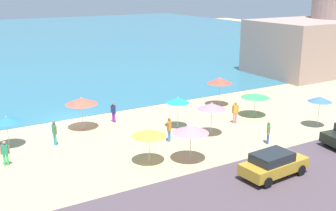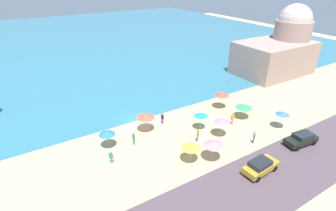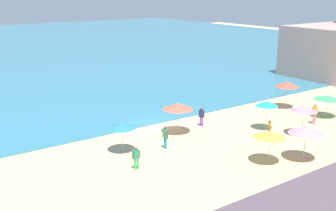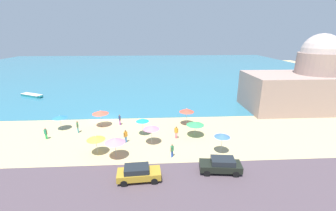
# 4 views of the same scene
# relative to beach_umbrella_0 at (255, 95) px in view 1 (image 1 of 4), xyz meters

# --- Properties ---
(ground_plane) EXTENTS (160.00, 160.00, 0.00)m
(ground_plane) POSITION_rel_beach_umbrella_0_xyz_m (-14.00, 7.26, -1.83)
(ground_plane) COLOR tan
(beach_umbrella_0) EXTENTS (2.44, 2.44, 2.08)m
(beach_umbrella_0) POSITION_rel_beach_umbrella_0_xyz_m (0.00, 0.00, 0.00)
(beach_umbrella_0) COLOR #B2B2B7
(beach_umbrella_0) RESTS_ON ground_plane
(beach_umbrella_1) EXTENTS (2.27, 2.27, 2.72)m
(beach_umbrella_1) POSITION_rel_beach_umbrella_0_xyz_m (-0.62, 4.10, 0.56)
(beach_umbrella_1) COLOR #B2B2B7
(beach_umbrella_1) RESTS_ON ground_plane
(beach_umbrella_2) EXTENTS (1.84, 1.84, 2.56)m
(beach_umbrella_2) POSITION_rel_beach_umbrella_0_xyz_m (2.35, -4.70, 0.45)
(beach_umbrella_2) COLOR #B2B2B7
(beach_umbrella_2) RESTS_ON ground_plane
(beach_umbrella_3) EXTENTS (2.03, 2.03, 2.25)m
(beach_umbrella_3) POSITION_rel_beach_umbrella_0_xyz_m (-19.42, 3.39, 0.16)
(beach_umbrella_3) COLOR #B2B2B7
(beach_umbrella_3) RESTS_ON ground_plane
(beach_umbrella_4) EXTENTS (1.82, 1.82, 2.53)m
(beach_umbrella_4) POSITION_rel_beach_umbrella_0_xyz_m (-7.23, 0.78, 0.42)
(beach_umbrella_4) COLOR #B2B2B7
(beach_umbrella_4) RESTS_ON ground_plane
(beach_umbrella_5) EXTENTS (2.12, 2.12, 2.55)m
(beach_umbrella_5) POSITION_rel_beach_umbrella_0_xyz_m (-5.98, -1.89, 0.42)
(beach_umbrella_5) COLOR #B2B2B7
(beach_umbrella_5) RESTS_ON ground_plane
(beach_umbrella_6) EXTENTS (2.13, 2.13, 2.34)m
(beach_umbrella_6) POSITION_rel_beach_umbrella_0_xyz_m (-12.41, -4.08, 0.22)
(beach_umbrella_6) COLOR #B2B2B7
(beach_umbrella_6) RESTS_ON ground_plane
(beach_umbrella_7) EXTENTS (2.45, 2.45, 2.59)m
(beach_umbrella_7) POSITION_rel_beach_umbrella_0_xyz_m (-13.75, 4.28, 0.44)
(beach_umbrella_7) COLOR #B2B2B7
(beach_umbrella_7) RESTS_ON ground_plane
(beach_umbrella_8) EXTENTS (2.32, 2.32, 2.49)m
(beach_umbrella_8) POSITION_rel_beach_umbrella_0_xyz_m (-10.03, -5.13, 0.34)
(beach_umbrella_8) COLOR #B2B2B7
(beach_umbrella_8) RESTS_ON ground_plane
(bather_0) EXTENTS (0.54, 0.33, 1.80)m
(bather_0) POSITION_rel_beach_umbrella_0_xyz_m (-2.65, -0.62, -0.82)
(bather_0) COLOR pink
(bather_0) RESTS_ON ground_plane
(bather_1) EXTENTS (0.35, 0.52, 1.67)m
(bather_1) POSITION_rel_beach_umbrella_0_xyz_m (-10.98, 4.65, -0.90)
(bather_1) COLOR purple
(bather_1) RESTS_ON ground_plane
(bather_2) EXTENTS (0.26, 0.57, 1.77)m
(bather_2) POSITION_rel_beach_umbrella_0_xyz_m (-16.57, 2.08, -0.84)
(bather_2) COLOR teal
(bather_2) RESTS_ON ground_plane
(bather_3) EXTENTS (0.40, 0.46, 1.66)m
(bather_3) POSITION_rel_beach_umbrella_0_xyz_m (-3.58, -5.37, -0.90)
(bather_3) COLOR blue
(bather_3) RESTS_ON ground_plane
(bather_4) EXTENTS (0.55, 0.32, 1.62)m
(bather_4) POSITION_rel_beach_umbrella_0_xyz_m (-20.19, 0.22, -0.93)
(bather_4) COLOR green
(bather_4) RESTS_ON ground_plane
(bather_5) EXTENTS (0.47, 0.39, 1.79)m
(bather_5) POSITION_rel_beach_umbrella_0_xyz_m (-9.34, -1.41, -0.83)
(bather_5) COLOR #4178C1
(bather_5) RESTS_ON ground_plane
(parked_car_1) EXTENTS (4.27, 2.08, 1.51)m
(parked_car_1) POSITION_rel_beach_umbrella_0_xyz_m (-7.16, -9.51, -0.98)
(parked_car_1) COLOR #AE8726
(parked_car_1) RESTS_ON coastal_road
(harbor_fortress) EXTENTS (16.06, 10.11, 13.65)m
(harbor_fortress) POSITION_rel_beach_umbrella_0_xyz_m (21.41, 10.72, 3.11)
(harbor_fortress) COLOR gray
(harbor_fortress) RESTS_ON ground_plane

